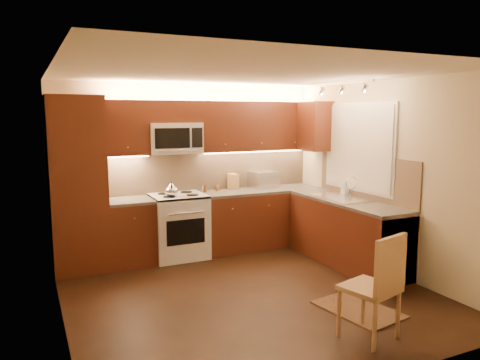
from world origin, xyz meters
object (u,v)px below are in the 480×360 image
sink (341,193)px  kettle (171,189)px  toaster_oven (263,179)px  microwave (174,138)px  dining_chair (370,285)px  knife_block (233,181)px  stove (179,226)px  soap_bottle (345,188)px

sink → kettle: bearing=155.0°
toaster_oven → sink: bearing=-76.8°
sink → toaster_oven: bearing=111.7°
microwave → dining_chair: bearing=-75.4°
kettle → knife_block: bearing=32.9°
stove → soap_bottle: bearing=-22.2°
knife_block → microwave: bearing=177.7°
sink → knife_block: size_ratio=3.55×
sink → microwave: bearing=147.8°
knife_block → soap_bottle: bearing=-48.7°
kettle → dining_chair: 3.16m
sink → kettle: (-2.13, 1.00, 0.05)m
sink → dining_chair: 2.33m
toaster_oven → soap_bottle: 1.33m
sink → knife_block: 1.69m
knife_block → dining_chair: knife_block is taller
stove → dining_chair: bearing=-74.8°
toaster_oven → soap_bottle: (0.76, -1.09, -0.04)m
dining_chair → stove: bearing=89.9°
knife_block → dining_chair: size_ratio=0.24×
toaster_oven → knife_block: (-0.51, 0.04, -0.01)m
toaster_oven → soap_bottle: bearing=-63.8°
stove → soap_bottle: soap_bottle is taller
kettle → toaster_oven: toaster_oven is taller
knife_block → dining_chair: bearing=-99.2°
sink → soap_bottle: soap_bottle is taller
stove → knife_block: 1.14m
microwave → kettle: microwave is taller
dining_chair → microwave: bearing=89.3°
stove → toaster_oven: (1.48, 0.18, 0.57)m
microwave → stove: bearing=-90.0°
kettle → dining_chair: (0.98, -2.96, -0.52)m
microwave → kettle: bearing=-116.8°
stove → toaster_oven: size_ratio=2.16×
sink → soap_bottle: (0.24, 0.21, 0.02)m
stove → knife_block: size_ratio=3.80×
stove → sink: size_ratio=1.07×
sink → toaster_oven: toaster_oven is taller
kettle → knife_block: (1.10, 0.35, -0.01)m
knife_block → soap_bottle: size_ratio=1.31×
microwave → sink: 2.48m
microwave → kettle: 0.75m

